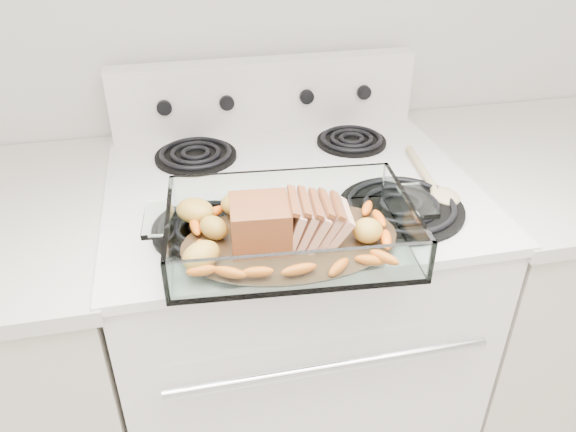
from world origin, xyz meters
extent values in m
cube|color=white|center=(0.00, 1.66, 0.46)|extent=(0.76, 0.65, 0.92)
cylinder|color=silver|center=(0.00, 1.30, 0.74)|extent=(0.61, 0.02, 0.02)
cube|color=white|center=(0.00, 1.66, 0.93)|extent=(0.78, 0.67, 0.02)
cube|color=white|center=(0.00, 1.95, 1.03)|extent=(0.76, 0.06, 0.18)
cylinder|color=black|center=(-0.19, 1.50, 0.94)|extent=(0.21, 0.21, 0.01)
cylinder|color=black|center=(0.19, 1.50, 0.94)|extent=(0.25, 0.25, 0.01)
cylinder|color=black|center=(-0.19, 1.81, 0.94)|extent=(0.19, 0.19, 0.01)
cylinder|color=black|center=(0.19, 1.81, 0.94)|extent=(0.17, 0.17, 0.01)
cylinder|color=black|center=(-0.25, 1.92, 1.03)|extent=(0.04, 0.02, 0.04)
cylinder|color=black|center=(-0.10, 1.92, 1.03)|extent=(0.04, 0.02, 0.04)
cylinder|color=black|center=(0.10, 1.92, 1.03)|extent=(0.04, 0.02, 0.04)
cylinder|color=black|center=(0.25, 1.92, 1.03)|extent=(0.04, 0.02, 0.04)
cube|color=beige|center=(-0.67, 1.66, 0.45)|extent=(0.55, 0.65, 0.90)
cube|color=beige|center=(0.67, 1.66, 0.45)|extent=(0.55, 0.65, 0.90)
cube|color=silver|center=(0.67, 1.66, 0.92)|extent=(0.58, 0.68, 0.03)
cube|color=white|center=(-0.05, 1.41, 0.95)|extent=(0.42, 0.28, 0.01)
cube|color=white|center=(-0.05, 1.28, 0.99)|extent=(0.42, 0.01, 0.07)
cube|color=white|center=(-0.05, 1.55, 0.99)|extent=(0.42, 0.01, 0.07)
cube|color=white|center=(-0.26, 1.41, 0.99)|extent=(0.01, 0.28, 0.07)
cube|color=white|center=(0.15, 1.41, 0.99)|extent=(0.01, 0.28, 0.07)
cylinder|color=#352414|center=(-0.05, 1.41, 0.95)|extent=(0.24, 0.24, 0.00)
cube|color=brown|center=(-0.11, 1.41, 0.99)|extent=(0.10, 0.10, 0.08)
cube|color=#DB9D86|center=(-0.05, 1.41, 0.99)|extent=(0.04, 0.10, 0.08)
cube|color=#DB9D86|center=(-0.03, 1.41, 0.99)|extent=(0.04, 0.09, 0.07)
cube|color=#DB9D86|center=(-0.01, 1.41, 0.99)|extent=(0.04, 0.09, 0.07)
cube|color=#DB9D86|center=(0.01, 1.41, 0.99)|extent=(0.05, 0.09, 0.07)
cube|color=#DB9D86|center=(0.03, 1.41, 0.98)|extent=(0.05, 0.09, 0.06)
ellipsoid|color=#F3540A|center=(-0.19, 1.34, 0.96)|extent=(0.06, 0.02, 0.02)
ellipsoid|color=#F3540A|center=(0.06, 1.34, 0.96)|extent=(0.06, 0.02, 0.02)
ellipsoid|color=#F3540A|center=(0.10, 1.43, 0.96)|extent=(0.06, 0.02, 0.02)
ellipsoid|color=#F3540A|center=(-0.20, 1.45, 0.96)|extent=(0.06, 0.02, 0.02)
ellipsoid|color=#BF8F3D|center=(-0.20, 1.49, 0.97)|extent=(0.06, 0.05, 0.04)
ellipsoid|color=#BF8F3D|center=(-0.03, 1.50, 0.97)|extent=(0.06, 0.05, 0.04)
ellipsoid|color=#BF8F3D|center=(0.07, 1.39, 0.97)|extent=(0.06, 0.05, 0.04)
cylinder|color=beige|center=(0.29, 1.63, 0.95)|extent=(0.04, 0.21, 0.02)
ellipsoid|color=beige|center=(0.29, 1.51, 0.95)|extent=(0.06, 0.07, 0.02)
camera|label=1|loc=(-0.23, 0.61, 1.52)|focal=35.00mm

